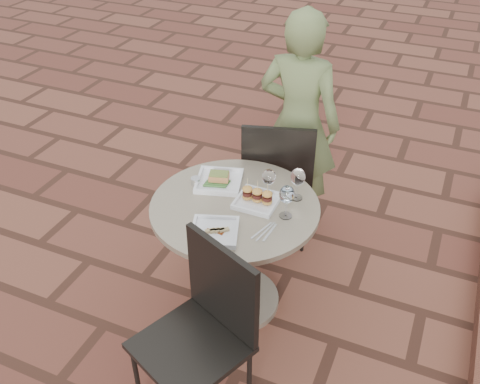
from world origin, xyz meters
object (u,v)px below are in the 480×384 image
at_px(chair_far, 278,173).
at_px(plate_tuna, 215,231).
at_px(plate_sliders, 257,198).
at_px(chair_near, 205,321).
at_px(plate_salmon, 219,180).
at_px(diner, 299,123).
at_px(cafe_table, 235,240).

distance_m(chair_far, plate_tuna, 0.92).
bearing_deg(plate_tuna, plate_sliders, 73.20).
bearing_deg(chair_near, plate_salmon, 134.10).
distance_m(diner, plate_salmon, 0.82).
height_order(diner, plate_salmon, diner).
height_order(plate_salmon, plate_tuna, plate_salmon).
distance_m(plate_salmon, plate_sliders, 0.28).
distance_m(cafe_table, plate_tuna, 0.37).
bearing_deg(plate_tuna, diner, 88.38).
bearing_deg(chair_far, diner, -110.80).
distance_m(chair_far, chair_near, 1.28).
relative_size(cafe_table, chair_far, 0.97).
bearing_deg(cafe_table, chair_near, -77.89).
distance_m(chair_far, plate_sliders, 0.62).
height_order(diner, plate_sliders, diner).
xyz_separation_m(cafe_table, plate_tuna, (0.01, -0.26, 0.26)).
height_order(plate_sliders, plate_tuna, plate_sliders).
bearing_deg(plate_salmon, chair_far, 70.16).
xyz_separation_m(diner, plate_sliders, (0.06, -0.88, 0.00)).
relative_size(cafe_table, diner, 0.59).
height_order(cafe_table, chair_near, chair_near).
relative_size(chair_near, plate_sliders, 4.29).
relative_size(plate_salmon, plate_tuna, 1.05).
xyz_separation_m(diner, plate_salmon, (-0.20, -0.80, -0.01)).
xyz_separation_m(cafe_table, chair_far, (0.02, 0.64, 0.07)).
xyz_separation_m(plate_sliders, plate_tuna, (-0.10, -0.32, -0.02)).
distance_m(chair_near, plate_sliders, 0.73).
relative_size(chair_far, chair_near, 1.00).
bearing_deg(plate_sliders, plate_salmon, 161.98).
bearing_deg(cafe_table, plate_sliders, 30.83).
bearing_deg(chair_near, cafe_table, 125.38).
height_order(chair_far, chair_near, same).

